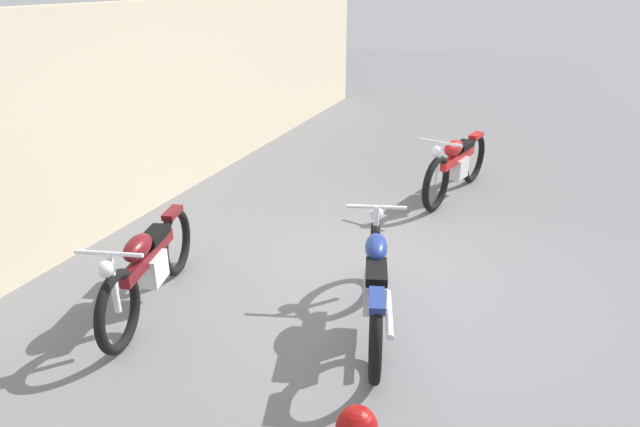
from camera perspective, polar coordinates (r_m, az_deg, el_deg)
The scene contains 6 objects.
ground_plane at distance 5.86m, azimuth 4.85°, elevation -6.80°, with size 40.00×40.00×0.00m, color slate.
building_wall at distance 7.04m, azimuth -22.89°, elevation 8.29°, with size 18.00×0.30×2.66m, color beige.
helmet at distance 3.97m, azimuth 3.82°, elevation -21.14°, with size 0.29×0.29×0.29m, color maroon.
motorcycle_blue at distance 4.92m, azimuth 5.74°, elevation -7.19°, with size 2.00×0.79×0.92m.
motorcycle_red at distance 8.14m, azimuth 13.87°, elevation 4.93°, with size 2.13×0.77×0.97m.
motorcycle_maroon at distance 5.42m, azimuth -17.29°, elevation -5.16°, with size 2.00×0.74×0.92m.
Camera 1 is at (-4.90, -1.36, 2.91)m, focal length 31.01 mm.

